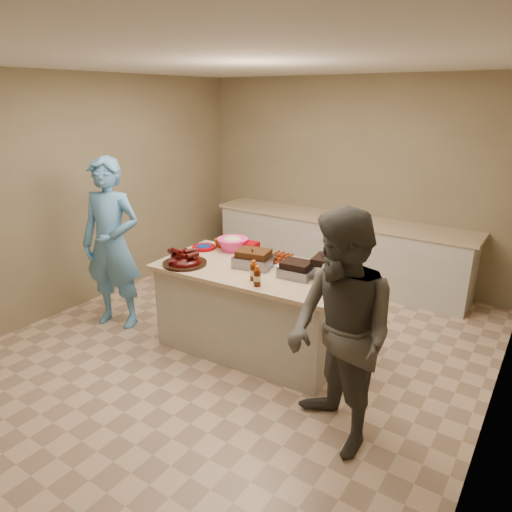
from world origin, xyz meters
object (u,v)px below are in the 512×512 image
Objects in this scene: bbq_bottle_b at (257,286)px; plastic_cup at (219,247)px; rib_platter at (185,264)px; roasting_pan at (328,276)px; bbq_bottle_a at (254,280)px; mustard_bottle at (253,258)px; coleslaw_bowl at (233,250)px; guest_blue at (120,322)px; guest_gray at (333,438)px; island at (253,347)px.

bbq_bottle_b is 1.72× the size of plastic_cup.
rib_platter is 1.40× the size of roasting_pan.
mustard_bottle is at bearing 125.65° from bbq_bottle_a.
coleslaw_bowl is 2.54× the size of mustard_bottle.
bbq_bottle_a is 1.01× the size of bbq_bottle_b.
plastic_cup reaches higher than guest_blue.
rib_platter is 4.06× the size of plastic_cup.
rib_platter is 0.25× the size of guest_gray.
plastic_cup is at bearing 95.44° from rib_platter.
guest_gray is at bearing -34.50° from mustard_bottle.
coleslaw_bowl reaches higher than rib_platter.
coleslaw_bowl reaches higher than guest_gray.
mustard_bottle is at bearing 51.04° from rib_platter.
mustard_bottle is at bearing 171.00° from roasting_pan.
mustard_bottle is (-0.35, 0.49, 0.00)m from bbq_bottle_a.
mustard_bottle is at bearing 127.92° from bbq_bottle_b.
island is 9.95× the size of bbq_bottle_a.
guest_gray is at bearing -13.18° from rib_platter.
bbq_bottle_a is at bearing -54.35° from mustard_bottle.
bbq_bottle_b is at bearing -2.89° from rib_platter.
roasting_pan is 1.66× the size of bbq_bottle_a.
roasting_pan is 2.89× the size of plastic_cup.
island is 1.04m from coleslaw_bowl.
roasting_pan is 2.39× the size of mustard_bottle.
bbq_bottle_a is 0.61m from mustard_bottle.
guest_blue is (-1.57, -0.40, 0.00)m from island.
roasting_pan is at bearing 43.48° from bbq_bottle_a.
bbq_bottle_a reaches higher than bbq_bottle_b.
bbq_bottle_b is 1.15m from plastic_cup.
bbq_bottle_a is (0.19, -0.27, 0.88)m from island.
rib_platter is 0.69m from mustard_bottle.
bbq_bottle_b is 0.10× the size of guest_gray.
mustard_bottle reaches higher than roasting_pan.
rib_platter is 0.79m from bbq_bottle_a.
plastic_cup is (-0.18, 0.00, 0.00)m from coleslaw_bowl.
island is at bearing -3.65° from guest_blue.
island is at bearing 129.20° from bbq_bottle_b.
bbq_bottle_a is 1.44× the size of mustard_bottle.
rib_platter reaches higher than island.
bbq_bottle_b is (0.29, -0.35, 0.88)m from island.
guest_gray is at bearing -22.02° from bbq_bottle_b.
guest_gray is (2.81, -0.34, 0.00)m from guest_blue.
rib_platter reaches higher than plastic_cup.
roasting_pan is at bearing 12.91° from island.
coleslaw_bowl is at bearing 139.55° from bbq_bottle_a.
rib_platter is at bearing -12.68° from guest_blue.
mustard_bottle is 1.92m from guest_gray.
coleslaw_bowl reaches higher than plastic_cup.
plastic_cup is at bearing 145.37° from bbq_bottle_b.
island is 0.99m from bbq_bottle_b.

